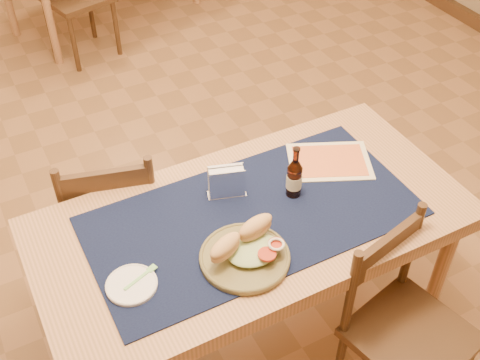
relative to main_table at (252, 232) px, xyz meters
name	(u,v)px	position (x,y,z in m)	size (l,w,h in m)	color
main_table	(252,232)	(0.00, 0.00, 0.00)	(1.60, 0.80, 0.75)	tan
placemat	(253,216)	(0.00, 0.00, 0.09)	(1.20, 0.60, 0.01)	#0E1834
baseboard	(179,214)	(0.00, 0.80, -0.62)	(6.00, 7.00, 0.10)	#432A18
chair_main_far	(114,217)	(-0.39, 0.53, -0.22)	(0.49, 0.49, 0.87)	#432A18
chair_main_near	(403,326)	(0.37, -0.49, -0.22)	(0.48, 0.48, 0.86)	#432A18
sandwich_plate	(246,251)	(-0.12, -0.17, 0.12)	(0.31, 0.31, 0.12)	brown
side_plate	(132,284)	(-0.50, -0.10, 0.10)	(0.17, 0.17, 0.01)	white
fork	(143,275)	(-0.46, -0.09, 0.10)	(0.13, 0.06, 0.00)	#83DB78
beer_bottle	(294,178)	(0.19, 0.03, 0.17)	(0.06, 0.06, 0.22)	#421C0B
napkin_holder	(227,183)	(-0.03, 0.14, 0.15)	(0.15, 0.09, 0.13)	white
menu_card	(329,161)	(0.42, 0.12, 0.09)	(0.40, 0.35, 0.01)	beige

